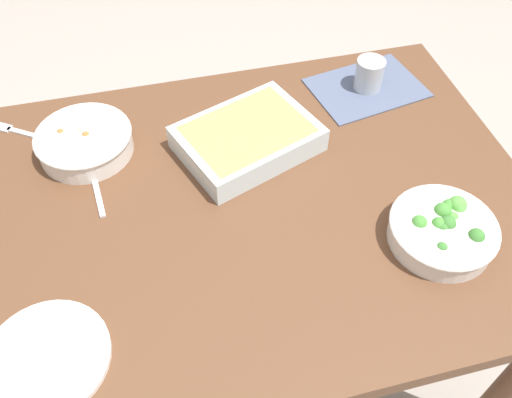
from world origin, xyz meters
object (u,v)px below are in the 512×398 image
object	(u,v)px
baking_dish	(248,138)
drink_cup	(369,76)
broccoli_bowl	(443,230)
stew_bowl	(85,141)
fork_on_table	(21,132)
side_plate	(46,358)
spoon_by_stew	(94,179)

from	to	relation	value
baking_dish	drink_cup	bearing A→B (deg)	21.80
broccoli_bowl	baking_dish	bearing A→B (deg)	132.00
broccoli_bowl	drink_cup	xyz separation A→B (m)	(0.04, 0.49, 0.01)
stew_bowl	fork_on_table	xyz separation A→B (m)	(-0.15, 0.10, -0.03)
broccoli_bowl	side_plate	bearing A→B (deg)	-174.69
side_plate	drink_cup	bearing A→B (deg)	34.81
baking_dish	drink_cup	world-z (taller)	drink_cup
stew_bowl	spoon_by_stew	world-z (taller)	stew_bowl
fork_on_table	stew_bowl	bearing A→B (deg)	-33.49
broccoli_bowl	stew_bowl	bearing A→B (deg)	147.65
stew_bowl	baking_dish	distance (m)	0.37
spoon_by_stew	drink_cup	bearing A→B (deg)	12.53
baking_dish	side_plate	xyz separation A→B (m)	(-0.45, -0.42, -0.03)
stew_bowl	fork_on_table	world-z (taller)	stew_bowl
stew_bowl	baking_dish	xyz separation A→B (m)	(0.36, -0.08, 0.00)
stew_bowl	drink_cup	world-z (taller)	drink_cup
side_plate	spoon_by_stew	bearing A→B (deg)	75.91
baking_dish	spoon_by_stew	bearing A→B (deg)	-177.42
side_plate	fork_on_table	size ratio (longest dim) A/B	1.40
broccoli_bowl	fork_on_table	xyz separation A→B (m)	(-0.83, 0.53, -0.03)
drink_cup	broccoli_bowl	bearing A→B (deg)	-94.48
side_plate	fork_on_table	distance (m)	0.60
drink_cup	spoon_by_stew	xyz separation A→B (m)	(-0.71, -0.16, -0.03)
baking_dish	fork_on_table	distance (m)	0.55
side_plate	fork_on_table	world-z (taller)	side_plate
stew_bowl	drink_cup	bearing A→B (deg)	4.82
baking_dish	side_plate	bearing A→B (deg)	-137.26
stew_bowl	broccoli_bowl	size ratio (longest dim) A/B	1.02
baking_dish	fork_on_table	world-z (taller)	baking_dish
broccoli_bowl	side_plate	xyz separation A→B (m)	(-0.77, -0.07, -0.02)
baking_dish	fork_on_table	xyz separation A→B (m)	(-0.52, 0.18, -0.03)
broccoli_bowl	side_plate	world-z (taller)	broccoli_bowl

